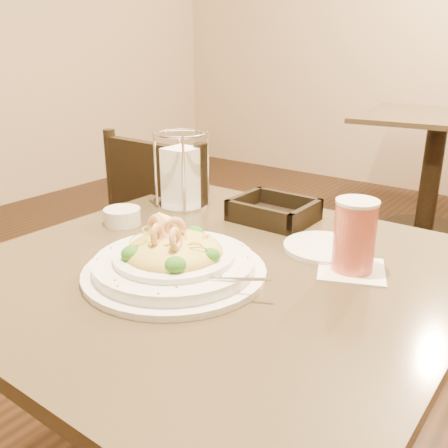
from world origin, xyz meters
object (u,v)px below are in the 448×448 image
Objects in this scene: main_table at (218,368)px; napkin_caddy at (182,175)px; drink_glass at (355,236)px; side_plate at (324,247)px; butter_ramekin at (122,216)px; bread_basket at (274,212)px; pasta_bowl at (174,259)px; background_table at (434,154)px; dining_chair_near at (186,262)px.

napkin_caddy is (-0.30, 0.24, 0.33)m from main_table.
main_table is 5.50× the size of drink_glass.
butter_ramekin is (-0.46, -0.15, 0.01)m from side_plate.
butter_ramekin is at bearing -138.86° from bread_basket.
main_table is 0.29m from pasta_bowl.
side_plate reaches higher than background_table.
pasta_bowl is at bearing -121.55° from side_plate.
background_table is 2.51m from butter_ramekin.
side_plate is at bearing -6.04° from napkin_caddy.
butter_ramekin reaches higher than background_table.
drink_glass is 0.12m from side_plate.
pasta_bowl is 0.42m from napkin_caddy.
pasta_bowl is at bearing -88.08° from bread_basket.
main_table is at bearing -84.49° from background_table.
side_plate is (-0.09, 0.06, -0.06)m from drink_glass.
butter_ramekin is (-0.08, -2.49, 0.26)m from background_table.
dining_chair_near reaches higher than background_table.
dining_chair_near is 0.51m from bread_basket.
napkin_caddy is at bearing -91.44° from background_table.
dining_chair_near is at bearing 137.50° from main_table.
pasta_bowl is 2.31× the size of drink_glass.
dining_chair_near is 10.59× the size of butter_ramekin.
dining_chair_near is at bearing 130.79° from napkin_caddy.
main_table is 0.91× the size of background_table.
main_table is 0.41m from drink_glass.
dining_chair_near is at bearing 129.65° from pasta_bowl.
napkin_caddy is at bearing 82.31° from butter_ramekin.
bread_basket is at bearing 149.95° from drink_glass.
dining_chair_near is at bearing 108.64° from butter_ramekin.
napkin_caddy reaches higher than main_table.
napkin_caddy is 0.20m from butter_ramekin.
butter_ramekin is (-0.29, 0.13, -0.01)m from pasta_bowl.
main_table is at bearing -8.59° from butter_ramekin.
dining_chair_near is at bearing 157.48° from drink_glass.
pasta_bowl is at bearing -85.50° from background_table.
bread_basket is (0.40, -0.12, 0.29)m from dining_chair_near.
drink_glass is 1.86× the size of butter_ramekin.
napkin_caddy is at bearing -168.58° from bread_basket.
drink_glass reaches higher than background_table.
butter_ramekin is (0.12, -0.36, 0.28)m from dining_chair_near.
dining_chair_near is 5.68× the size of drink_glass.
side_plate is at bearing -80.84° from background_table.
bread_basket is at bearing 152.27° from side_plate.
pasta_bowl is 0.32m from butter_ramekin.
background_table is 2.65m from pasta_bowl.
background_table is 2.32m from napkin_caddy.
bread_basket is (-0.01, 0.38, -0.01)m from pasta_bowl.
background_table is at bearing 94.50° from pasta_bowl.
butter_ramekin is at bearing 155.14° from pasta_bowl.
bread_basket is at bearing 99.90° from main_table.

